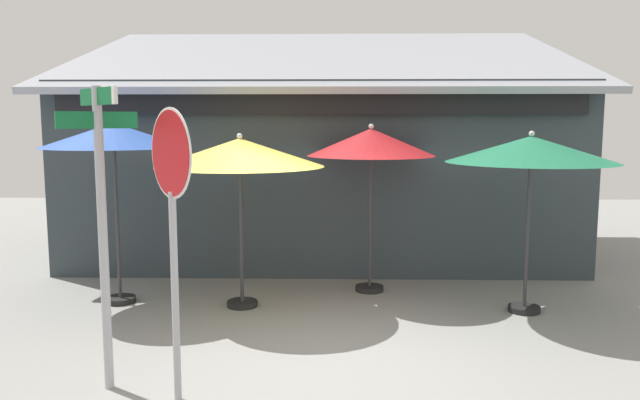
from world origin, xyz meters
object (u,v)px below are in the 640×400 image
(street_sign_post, at_px, (102,209))
(patio_umbrella_crimson_right, at_px, (371,144))
(patio_umbrella_royal_blue_left, at_px, (114,137))
(stop_sign, at_px, (172,196))
(patio_umbrella_forest_green_far_right, at_px, (531,151))
(patio_umbrella_mustard_center, at_px, (240,154))

(street_sign_post, height_order, patio_umbrella_crimson_right, street_sign_post)
(patio_umbrella_royal_blue_left, xyz_separation_m, patio_umbrella_crimson_right, (3.69, 0.71, -0.12))
(stop_sign, relative_size, patio_umbrella_forest_green_far_right, 1.10)
(stop_sign, bearing_deg, patio_umbrella_crimson_right, 62.25)
(patio_umbrella_royal_blue_left, distance_m, patio_umbrella_crimson_right, 3.76)
(patio_umbrella_mustard_center, height_order, patio_umbrella_crimson_right, patio_umbrella_crimson_right)
(patio_umbrella_crimson_right, bearing_deg, patio_umbrella_royal_blue_left, -169.09)
(street_sign_post, bearing_deg, patio_umbrella_forest_green_far_right, 28.11)
(patio_umbrella_royal_blue_left, distance_m, patio_umbrella_mustard_center, 1.84)
(patio_umbrella_mustard_center, distance_m, patio_umbrella_forest_green_far_right, 3.98)
(patio_umbrella_forest_green_far_right, bearing_deg, stop_sign, -145.38)
(patio_umbrella_royal_blue_left, bearing_deg, street_sign_post, -72.81)
(stop_sign, distance_m, patio_umbrella_mustard_center, 3.03)
(patio_umbrella_mustard_center, bearing_deg, patio_umbrella_royal_blue_left, 175.27)
(street_sign_post, xyz_separation_m, patio_umbrella_mustard_center, (0.92, 2.77, 0.39))
(patio_umbrella_mustard_center, relative_size, patio_umbrella_forest_green_far_right, 0.99)
(patio_umbrella_royal_blue_left, bearing_deg, patio_umbrella_forest_green_far_right, -3.00)
(patio_umbrella_mustard_center, bearing_deg, patio_umbrella_forest_green_far_right, -2.21)
(stop_sign, xyz_separation_m, patio_umbrella_forest_green_far_right, (4.15, 2.86, 0.28))
(street_sign_post, relative_size, patio_umbrella_crimson_right, 1.14)
(patio_umbrella_royal_blue_left, bearing_deg, stop_sign, -62.42)
(patio_umbrella_mustard_center, height_order, patio_umbrella_forest_green_far_right, patio_umbrella_forest_green_far_right)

